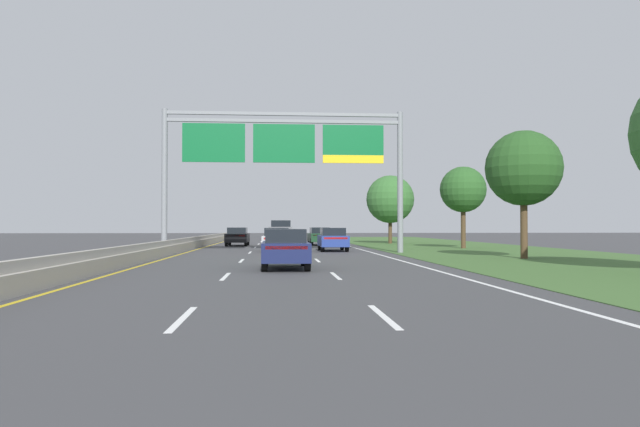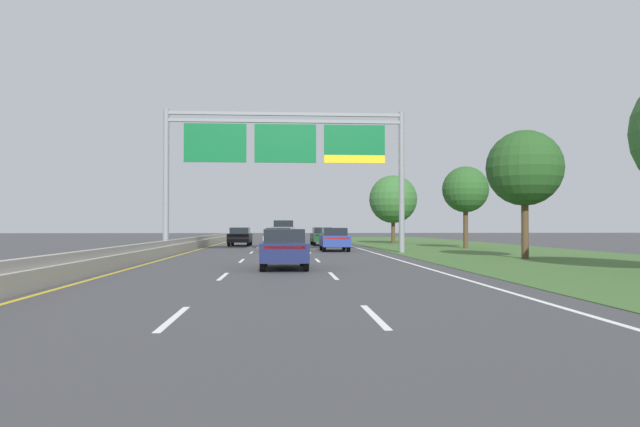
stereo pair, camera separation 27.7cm
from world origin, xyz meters
name	(u,v)px [view 2 (the right image)]	position (x,y,z in m)	size (l,w,h in m)	color
ground_plane	(280,254)	(0.00, 35.00, 0.00)	(220.00, 220.00, 0.00)	#3D3D3F
lane_striping	(280,255)	(0.00, 34.54, 0.00)	(11.96, 106.00, 0.01)	white
grass_verge_right	(508,253)	(13.95, 35.00, 0.01)	(14.00, 110.00, 0.02)	#3D602D
median_barrier_concrete	(169,249)	(-6.60, 35.00, 0.35)	(0.60, 110.00, 0.85)	#A8A399
overhead_sign_gantry	(285,151)	(0.30, 36.32, 6.39)	(15.06, 0.42, 8.93)	gray
pickup_truck_grey	(283,233)	(0.21, 51.90, 1.07)	(2.11, 5.44, 2.20)	slate
car_black_left_lane_sedan	(240,236)	(-3.50, 50.40, 0.82)	(1.88, 4.43, 1.57)	black
car_silver_centre_lane_sedan	(278,239)	(-0.14, 38.83, 0.82)	(1.92, 4.44, 1.57)	#B2B5BA
car_blue_right_lane_sedan	(334,239)	(3.65, 39.52, 0.82)	(1.84, 4.41, 1.57)	navy
car_darkgreen_right_lane_sedan	(322,236)	(3.63, 51.85, 0.82)	(1.93, 4.44, 1.57)	#193D23
car_navy_centre_lane_sedan	(284,248)	(0.20, 23.03, 0.82)	(1.84, 4.41, 1.57)	#161E47
roadside_tree_mid	(525,168)	(12.54, 29.05, 4.65)	(3.89, 3.89, 6.62)	#4C3823
roadside_tree_far	(465,190)	(13.88, 43.12, 4.43)	(3.47, 3.47, 6.19)	#4C3823
roadside_tree_distant	(393,199)	(10.77, 55.82, 4.28)	(4.62, 4.62, 6.59)	#4C3823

